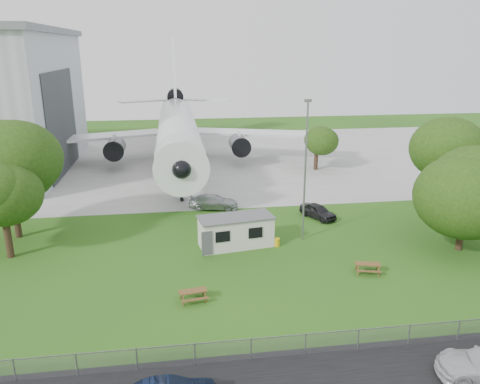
{
  "coord_description": "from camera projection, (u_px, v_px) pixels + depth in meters",
  "views": [
    {
      "loc": [
        -2.64,
        -30.57,
        16.09
      ],
      "look_at": [
        2.93,
        8.0,
        4.0
      ],
      "focal_mm": 35.0,
      "sensor_mm": 36.0,
      "label": 1
    }
  ],
  "objects": [
    {
      "name": "fence",
      "position": [
        233.0,
        361.0,
        25.05
      ],
      "size": [
        58.0,
        0.04,
        1.3
      ],
      "primitive_type": "cube",
      "color": "gray",
      "rests_on": "ground"
    },
    {
      "name": "lamp_mast",
      "position": [
        305.0,
        173.0,
        39.23
      ],
      "size": [
        0.16,
        0.16,
        12.0
      ],
      "primitive_type": "cylinder",
      "color": "slate",
      "rests_on": "ground"
    },
    {
      "name": "tree_far_apron",
      "position": [
        317.0,
        139.0,
        63.01
      ],
      "size": [
        5.2,
        5.2,
        6.85
      ],
      "color": "#382619",
      "rests_on": "ground"
    },
    {
      "name": "picnic_west",
      "position": [
        193.0,
        301.0,
        31.02
      ],
      "size": [
        2.01,
        1.77,
        0.76
      ],
      "primitive_type": null,
      "rotation": [
        0.0,
        0.0,
        0.16
      ],
      "color": "brown",
      "rests_on": "ground"
    },
    {
      "name": "tree_east_front",
      "position": [
        467.0,
        191.0,
        37.41
      ],
      "size": [
        7.97,
        7.97,
        9.07
      ],
      "color": "#382619",
      "rests_on": "ground"
    },
    {
      "name": "concrete_apron",
      "position": [
        192.0,
        160.0,
        69.94
      ],
      "size": [
        120.0,
        46.0,
        0.03
      ],
      "primitive_type": "cube",
      "color": "#B7B7B2",
      "rests_on": "ground"
    },
    {
      "name": "car_ne_hatch",
      "position": [
        318.0,
        211.0,
        45.85
      ],
      "size": [
        3.32,
        4.33,
        1.38
      ],
      "primitive_type": "imported",
      "rotation": [
        0.0,
        0.0,
        0.49
      ],
      "color": "black",
      "rests_on": "ground"
    },
    {
      "name": "airliner",
      "position": [
        177.0,
        127.0,
        66.09
      ],
      "size": [
        46.36,
        47.73,
        17.69
      ],
      "color": "white",
      "rests_on": "ground"
    },
    {
      "name": "tree_west_big",
      "position": [
        9.0,
        166.0,
        39.57
      ],
      "size": [
        8.58,
        8.58,
        10.81
      ],
      "color": "#382619",
      "rests_on": "ground"
    },
    {
      "name": "tree_west_small",
      "position": [
        1.0,
        195.0,
        35.94
      ],
      "size": [
        6.24,
        6.24,
        8.37
      ],
      "color": "#382619",
      "rests_on": "ground"
    },
    {
      "name": "car_ne_sedan",
      "position": [
        431.0,
        203.0,
        48.43
      ],
      "size": [
        2.08,
        4.1,
        1.29
      ],
      "primitive_type": "imported",
      "rotation": [
        0.0,
        0.0,
        0.19
      ],
      "color": "#B4B6BB",
      "rests_on": "ground"
    },
    {
      "name": "ground",
      "position": [
        216.0,
        278.0,
        34.03
      ],
      "size": [
        160.0,
        160.0,
        0.0
      ],
      "primitive_type": "plane",
      "color": "#376F1A"
    },
    {
      "name": "picnic_east",
      "position": [
        367.0,
        273.0,
        34.86
      ],
      "size": [
        2.12,
        1.9,
        0.76
      ],
      "primitive_type": null,
      "rotation": [
        0.0,
        0.0,
        -0.25
      ],
      "color": "brown",
      "rests_on": "ground"
    },
    {
      "name": "site_cabin",
      "position": [
        236.0,
        231.0,
        39.26
      ],
      "size": [
        6.93,
        3.67,
        2.62
      ],
      "color": "silver",
      "rests_on": "ground"
    },
    {
      "name": "tree_east_back",
      "position": [
        455.0,
        153.0,
        42.47
      ],
      "size": [
        6.9,
        6.9,
        10.33
      ],
      "color": "#382619",
      "rests_on": "ground"
    },
    {
      "name": "car_apron_van",
      "position": [
        213.0,
        202.0,
        48.5
      ],
      "size": [
        5.38,
        2.93,
        1.48
      ],
      "primitive_type": "imported",
      "rotation": [
        0.0,
        0.0,
        1.4
      ],
      "color": "#ADB0B5",
      "rests_on": "ground"
    }
  ]
}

